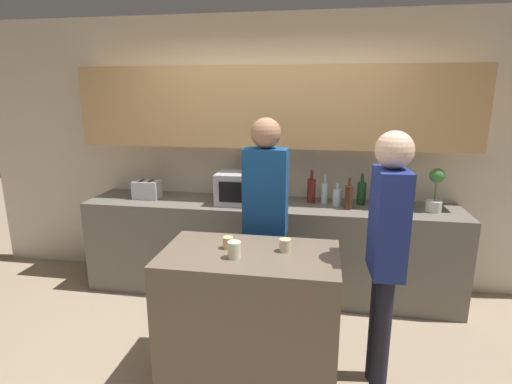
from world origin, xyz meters
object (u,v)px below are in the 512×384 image
(potted_plant, at_px, (435,190))
(bottle_4, at_px, (361,193))
(bottle_3, at_px, (349,197))
(person_left, at_px, (387,242))
(cup_0, at_px, (234,250))
(cup_2, at_px, (228,243))
(toaster, at_px, (147,190))
(bottle_2, at_px, (337,197))
(bottle_5, at_px, (374,198))
(microwave, at_px, (245,188))
(bottle_7, at_px, (400,198))
(bottle_6, at_px, (387,200))
(person_center, at_px, (265,208))
(bottle_1, at_px, (325,193))
(bottle_0, at_px, (311,190))
(cup_1, at_px, (285,245))

(potted_plant, bearing_deg, bottle_4, 168.70)
(bottle_3, distance_m, person_left, 1.18)
(cup_0, height_order, cup_2, cup_0)
(toaster, xyz_separation_m, bottle_2, (1.89, 0.05, -0.01))
(toaster, relative_size, bottle_5, 0.91)
(microwave, relative_size, bottle_7, 2.04)
(bottle_6, xyz_separation_m, person_center, (-1.01, -0.58, 0.05))
(toaster, bearing_deg, cup_2, -46.89)
(bottle_5, height_order, bottle_6, bottle_5)
(microwave, bearing_deg, cup_2, -84.17)
(microwave, relative_size, bottle_1, 1.89)
(microwave, xyz_separation_m, person_center, (0.30, -0.66, 0.00))
(bottle_0, bearing_deg, cup_2, -111.02)
(cup_0, bearing_deg, bottle_0, 73.69)
(bottle_0, distance_m, cup_2, 1.43)
(toaster, height_order, bottle_5, bottle_5)
(cup_0, relative_size, cup_2, 1.37)
(bottle_5, xyz_separation_m, person_left, (-0.06, -1.18, 0.02))
(toaster, distance_m, bottle_5, 2.22)
(bottle_5, bearing_deg, person_center, -145.40)
(cup_1, distance_m, person_center, 0.58)
(bottle_5, bearing_deg, bottle_1, 160.96)
(microwave, relative_size, bottle_3, 1.73)
(bottle_3, bearing_deg, cup_1, -112.43)
(microwave, xyz_separation_m, cup_0, (0.20, -1.36, -0.08))
(bottle_6, bearing_deg, person_left, -98.32)
(bottle_3, bearing_deg, bottle_7, 11.53)
(cup_1, bearing_deg, cup_2, -178.23)
(microwave, relative_size, bottle_4, 1.72)
(bottle_1, relative_size, bottle_7, 1.08)
(toaster, distance_m, bottle_7, 2.46)
(bottle_2, height_order, cup_1, bottle_2)
(bottle_4, bearing_deg, bottle_6, -46.27)
(bottle_3, bearing_deg, bottle_2, 134.58)
(bottle_0, height_order, bottle_2, bottle_0)
(potted_plant, height_order, bottle_5, potted_plant)
(bottle_6, bearing_deg, microwave, 176.18)
(toaster, distance_m, bottle_3, 1.99)
(bottle_0, xyz_separation_m, bottle_4, (0.47, 0.00, -0.01))
(microwave, distance_m, bottle_0, 0.65)
(bottle_2, xyz_separation_m, bottle_4, (0.23, 0.08, 0.03))
(bottle_2, xyz_separation_m, bottle_6, (0.43, -0.14, 0.02))
(bottle_1, bearing_deg, bottle_6, -20.51)
(toaster, bearing_deg, cup_1, -38.27)
(bottle_6, bearing_deg, potted_plant, 11.98)
(bottle_4, distance_m, bottle_6, 0.30)
(bottle_0, relative_size, cup_0, 2.94)
(bottle_0, bearing_deg, potted_plant, -6.35)
(bottle_0, distance_m, cup_1, 1.33)
(potted_plant, distance_m, bottle_5, 0.53)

